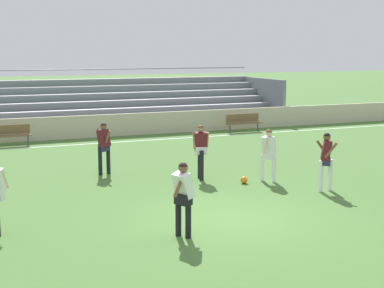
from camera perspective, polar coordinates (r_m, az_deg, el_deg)
name	(u,v)px	position (r m, az deg, el deg)	size (l,w,h in m)	color
ground_plane	(232,219)	(13.83, 4.01, -7.50)	(160.00, 160.00, 0.00)	#477033
field_line_sideline	(106,143)	(25.18, -8.57, 0.12)	(44.00, 0.12, 0.01)	white
sideline_wall	(97,126)	(26.83, -9.53, 1.79)	(48.00, 0.16, 1.05)	beige
bleacher_stand	(116,103)	(30.16, -7.62, 4.10)	(17.75, 4.97, 2.99)	#B2B2B7
bench_far_left	(8,133)	(25.17, -17.94, 1.01)	(1.80, 0.40, 0.90)	brown
bench_centre_sideline	(243,121)	(28.29, 5.18, 2.31)	(1.80, 0.40, 0.90)	brown
player_white_wide_left	(268,151)	(17.59, 7.68, -0.67)	(0.62, 0.46, 1.63)	white
player_dark_challenging	(201,147)	(17.71, 0.88, -0.29)	(0.54, 0.45, 1.73)	black
player_dark_deep_cover	(104,144)	(18.65, -8.84, 0.03)	(0.50, 0.65, 1.70)	black
player_white_trailing_run	(183,193)	(12.25, -0.89, -4.92)	(0.63, 0.50, 1.66)	black
player_dark_on_ball	(326,156)	(16.68, 13.31, -1.23)	(0.47, 0.67, 1.70)	white
soccer_ball	(244,180)	(17.40, 5.24, -3.61)	(0.22, 0.22, 0.22)	orange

